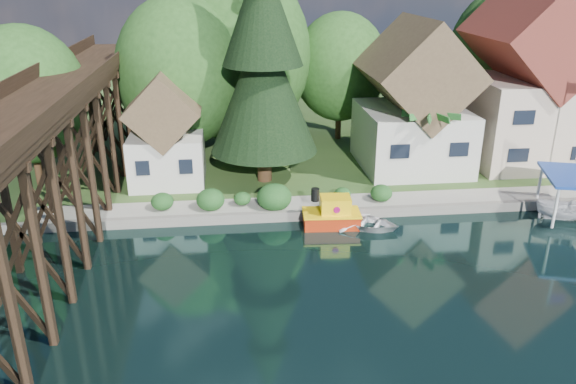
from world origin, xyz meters
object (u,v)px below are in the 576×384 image
at_px(tugboat, 332,214).
at_px(boat_canopy, 569,201).
at_px(palm_tree, 431,116).
at_px(house_left, 414,106).
at_px(shed, 166,136).
at_px(conifer, 263,55).
at_px(boat_white_a, 367,221).
at_px(trestle_bridge, 49,160).
at_px(house_center, 529,85).

height_order(tugboat, boat_canopy, boat_canopy).
bearing_deg(palm_tree, house_left, 90.34).
distance_m(shed, palm_tree, 18.20).
bearing_deg(boat_canopy, conifer, 156.72).
relative_size(house_left, boat_white_a, 2.82).
bearing_deg(house_left, palm_tree, -89.66).
relative_size(house_left, tugboat, 3.08).
relative_size(shed, boat_canopy, 1.45).
relative_size(trestle_bridge, palm_tree, 8.07).
relative_size(house_center, conifer, 0.76).
relative_size(house_center, shed, 1.77).
bearing_deg(tugboat, house_center, 29.80).
xyz_separation_m(house_center, boat_white_a, (-14.61, -10.01, -6.01)).
bearing_deg(house_center, tugboat, -150.20).
xyz_separation_m(trestle_bridge, shed, (5.00, 9.33, -1.52)).
bearing_deg(house_center, boat_canopy, -101.11).
distance_m(house_center, conifer, 20.60).
distance_m(house_left, tugboat, 12.64).
distance_m(house_center, palm_tree, 9.95).
height_order(house_left, tugboat, house_left).
bearing_deg(boat_white_a, trestle_bridge, 122.88).
distance_m(boat_white_a, boat_canopy, 12.63).
xyz_separation_m(conifer, boat_white_a, (5.64, -7.56, -8.88)).
bearing_deg(house_center, palm_tree, -155.29).
distance_m(trestle_bridge, house_center, 33.96).
relative_size(palm_tree, tugboat, 1.53).
bearing_deg(house_center, house_left, -176.82).
distance_m(house_left, boat_canopy, 12.63).
bearing_deg(house_left, tugboat, -130.28).
xyz_separation_m(trestle_bridge, palm_tree, (23.02, 7.20, -0.07)).
relative_size(shed, boat_white_a, 2.01).
relative_size(tugboat, boat_canopy, 0.66).
relative_size(house_center, palm_tree, 2.54).
distance_m(house_left, boat_white_a, 12.02).
xyz_separation_m(house_center, boat_canopy, (-2.02, -10.30, -5.13)).
bearing_deg(palm_tree, house_center, 24.71).
bearing_deg(shed, house_center, 4.24).
distance_m(tugboat, boat_canopy, 14.67).
bearing_deg(boat_canopy, boat_white_a, 178.70).
xyz_separation_m(house_center, shed, (-27.00, -2.00, -2.59)).
bearing_deg(tugboat, house_left, 49.72).
bearing_deg(house_center, trestle_bridge, -160.51).
bearing_deg(trestle_bridge, house_left, 25.21).
bearing_deg(conifer, palm_tree, -8.46).
bearing_deg(trestle_bridge, palm_tree, 17.36).
bearing_deg(palm_tree, tugboat, -144.84).
height_order(shed, tugboat, shed).
relative_size(trestle_bridge, boat_white_a, 11.31).
xyz_separation_m(house_left, boat_white_a, (-5.61, -9.51, -4.73)).
height_order(house_left, conifer, conifer).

